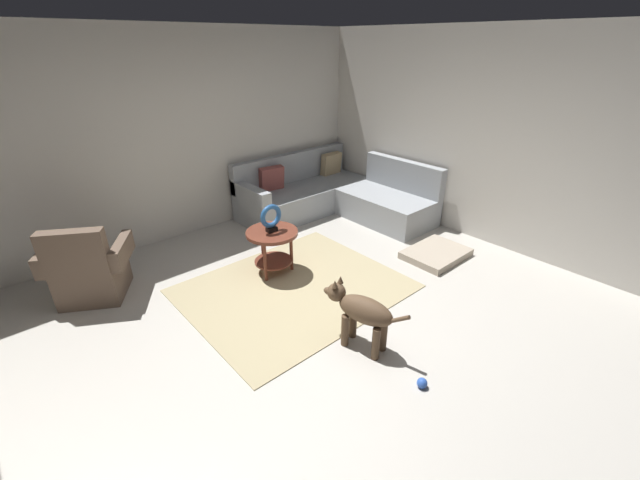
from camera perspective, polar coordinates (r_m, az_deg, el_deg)
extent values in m
cube|color=beige|center=(4.07, 0.86, -12.34)|extent=(6.00, 6.00, 0.10)
cube|color=silver|center=(5.81, -19.49, 13.57)|extent=(6.00, 0.12, 2.70)
cube|color=silver|center=(5.72, 23.94, 12.63)|extent=(0.12, 6.00, 2.70)
cube|color=tan|center=(4.55, -3.69, -6.85)|extent=(2.30, 1.90, 0.01)
cube|color=#9EA3A8|center=(6.54, -2.07, 5.92)|extent=(2.20, 0.85, 0.42)
cube|color=#9EA3A8|center=(6.67, -4.11, 10.26)|extent=(2.20, 0.14, 0.46)
cube|color=#9EA3A8|center=(6.25, 9.38, 4.57)|extent=(0.85, 1.40, 0.42)
cube|color=#9EA3A8|center=(6.37, 11.75, 9.00)|extent=(0.14, 1.40, 0.46)
cube|color=#9EA3A8|center=(5.88, -9.86, 6.46)|extent=(0.16, 0.85, 0.22)
cube|color=tan|center=(7.04, 1.58, 10.68)|extent=(0.38, 0.17, 0.39)
cube|color=#994C47|center=(6.29, -6.89, 8.56)|extent=(0.40, 0.21, 0.39)
cube|color=brown|center=(4.98, -29.40, -4.80)|extent=(0.82, 0.82, 0.40)
cube|color=brown|center=(4.59, -31.45, -1.66)|extent=(0.59, 0.43, 0.48)
cube|color=brown|center=(4.98, -33.95, -1.93)|extent=(0.39, 0.57, 0.22)
cube|color=brown|center=(4.74, -26.25, -1.34)|extent=(0.39, 0.57, 0.22)
cylinder|color=brown|center=(4.65, -6.83, 1.02)|extent=(0.60, 0.60, 0.04)
cylinder|color=brown|center=(4.82, -6.60, -2.95)|extent=(0.45, 0.45, 0.02)
cylinder|color=brown|center=(4.93, -8.12, -1.01)|extent=(0.04, 0.04, 0.50)
cylinder|color=brown|center=(4.60, -7.78, -3.11)|extent=(0.04, 0.04, 0.50)
cylinder|color=brown|center=(4.79, -4.09, -1.67)|extent=(0.04, 0.04, 0.50)
cube|color=black|center=(4.63, -6.86, 1.53)|extent=(0.12, 0.08, 0.05)
torus|color=#265999|center=(4.56, -6.97, 3.38)|extent=(0.28, 0.06, 0.28)
cube|color=#B2A38E|center=(5.38, 16.11, -1.86)|extent=(0.80, 0.60, 0.09)
cylinder|color=brown|center=(3.72, 3.56, -12.65)|extent=(0.07, 0.07, 0.32)
cylinder|color=brown|center=(3.81, 4.70, -11.55)|extent=(0.07, 0.07, 0.32)
cylinder|color=brown|center=(3.60, 7.90, -14.37)|extent=(0.07, 0.07, 0.32)
cylinder|color=brown|center=(3.70, 8.95, -13.17)|extent=(0.07, 0.07, 0.32)
ellipsoid|color=brown|center=(3.56, 6.44, -9.88)|extent=(0.33, 0.56, 0.24)
sphere|color=brown|center=(3.64, 2.36, -7.40)|extent=(0.17, 0.17, 0.17)
ellipsoid|color=brown|center=(3.68, 1.35, -7.28)|extent=(0.10, 0.13, 0.07)
cone|color=brown|center=(3.54, 2.12, -6.24)|extent=(0.06, 0.06, 0.07)
cone|color=brown|center=(3.60, 2.92, -5.60)|extent=(0.06, 0.06, 0.07)
cylinder|color=brown|center=(3.43, 11.06, -11.00)|extent=(0.08, 0.20, 0.16)
sphere|color=blue|center=(3.51, 14.26, -19.05)|extent=(0.08, 0.08, 0.08)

